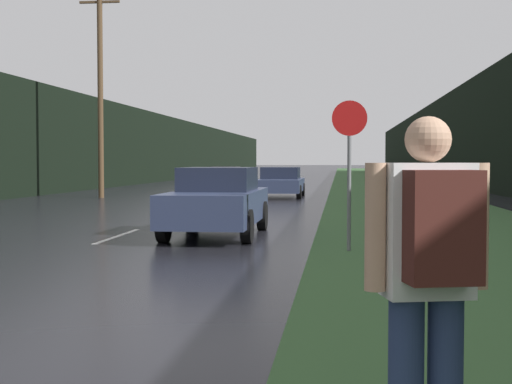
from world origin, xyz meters
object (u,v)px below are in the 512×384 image
at_px(car_passing_near, 217,201).
at_px(car_oncoming, 226,177).
at_px(stop_sign, 349,161).
at_px(hitchhiker_with_backpack, 429,274).
at_px(car_passing_far, 280,182).

relative_size(car_passing_near, car_oncoming, 1.09).
distance_m(stop_sign, hitchhiker_with_backpack, 9.19).
bearing_deg(car_passing_far, stop_sign, 98.39).
height_order(car_passing_near, car_oncoming, car_passing_near).
bearing_deg(hitchhiker_with_backpack, stop_sign, 77.99).
bearing_deg(car_passing_near, car_oncoming, -81.22).
xyz_separation_m(car_passing_far, car_oncoming, (-4.24, 10.88, 0.00)).
height_order(car_passing_far, car_oncoming, car_passing_far).
height_order(car_passing_near, car_passing_far, car_passing_near).
xyz_separation_m(stop_sign, car_oncoming, (-7.04, 29.88, -0.94)).
bearing_deg(car_passing_far, car_oncoming, -68.73).
relative_size(stop_sign, car_passing_near, 0.60).
height_order(stop_sign, car_oncoming, stop_sign).
bearing_deg(stop_sign, car_passing_near, 138.87).
distance_m(hitchhiker_with_backpack, car_passing_near, 12.02).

